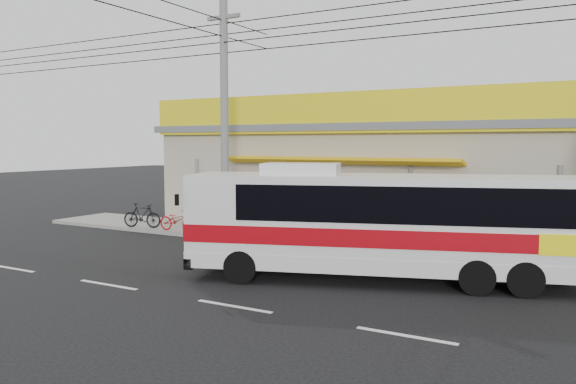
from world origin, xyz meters
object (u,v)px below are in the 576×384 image
object	(u,v)px
coach_bus	(386,219)
motorbike_dark	(142,215)
motorbike_red	(177,220)
utility_pole	(224,37)

from	to	relation	value
coach_bus	motorbike_dark	bearing A→B (deg)	146.51
motorbike_red	motorbike_dark	world-z (taller)	motorbike_dark
motorbike_red	motorbike_dark	size ratio (longest dim) A/B	0.99
coach_bus	motorbike_red	xyz separation A→B (m)	(-9.98, 3.29, -1.09)
motorbike_red	utility_pole	distance (m)	7.51
motorbike_red	utility_pole	xyz separation A→B (m)	(2.76, -0.50, 6.97)
coach_bus	motorbike_dark	size ratio (longest dim) A/B	6.06
motorbike_red	utility_pole	bearing A→B (deg)	-101.93
utility_pole	motorbike_dark	bearing A→B (deg)	173.88
coach_bus	motorbike_dark	world-z (taller)	coach_bus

